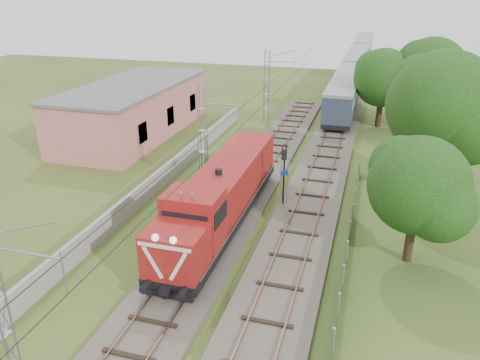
% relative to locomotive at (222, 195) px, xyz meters
% --- Properties ---
extents(ground, '(140.00, 140.00, 0.00)m').
position_rel_locomotive_xyz_m(ground, '(0.00, -7.19, -2.24)').
color(ground, '#31491B').
rests_on(ground, ground).
extents(track_main, '(4.20, 70.00, 0.45)m').
position_rel_locomotive_xyz_m(track_main, '(0.00, -0.19, -2.05)').
color(track_main, '#6B6054').
rests_on(track_main, ground).
extents(track_side, '(4.20, 80.00, 0.45)m').
position_rel_locomotive_xyz_m(track_side, '(5.00, 12.81, -2.05)').
color(track_side, '#6B6054').
rests_on(track_side, ground).
extents(catenary, '(3.31, 70.00, 8.00)m').
position_rel_locomotive_xyz_m(catenary, '(-2.95, 4.81, 1.81)').
color(catenary, gray).
rests_on(catenary, ground).
extents(boundary_wall, '(0.25, 40.00, 1.50)m').
position_rel_locomotive_xyz_m(boundary_wall, '(-6.50, 4.81, -1.49)').
color(boundary_wall, '#9E9E99').
rests_on(boundary_wall, ground).
extents(station_building, '(8.40, 20.40, 5.22)m').
position_rel_locomotive_xyz_m(station_building, '(-15.00, 16.81, 0.39)').
color(station_building, '#D37372').
rests_on(station_building, ground).
extents(fence, '(0.12, 32.00, 1.20)m').
position_rel_locomotive_xyz_m(fence, '(8.00, -4.19, -1.64)').
color(fence, black).
rests_on(fence, ground).
extents(locomotive, '(2.99, 17.09, 4.34)m').
position_rel_locomotive_xyz_m(locomotive, '(0.00, 0.00, 0.00)').
color(locomotive, black).
rests_on(locomotive, ground).
extents(coach_rake, '(3.10, 69.16, 3.58)m').
position_rel_locomotive_xyz_m(coach_rake, '(5.00, 56.15, 0.33)').
color(coach_rake, black).
rests_on(coach_rake, ground).
extents(signal_post, '(0.50, 0.40, 4.67)m').
position_rel_locomotive_xyz_m(signal_post, '(3.18, 3.89, 0.97)').
color(signal_post, black).
rests_on(signal_post, ground).
extents(tree_a, '(5.63, 5.36, 7.29)m').
position_rel_locomotive_xyz_m(tree_a, '(11.38, -0.80, 2.31)').
color(tree_a, '#3E2F19').
rests_on(tree_a, ground).
extents(tree_b, '(8.09, 7.71, 10.49)m').
position_rel_locomotive_xyz_m(tree_b, '(13.27, 9.48, 4.31)').
color(tree_b, '#3E2F19').
rests_on(tree_b, ground).
extents(tree_c, '(6.47, 6.16, 8.38)m').
position_rel_locomotive_xyz_m(tree_c, '(9.27, 26.70, 2.99)').
color(tree_c, '#3E2F19').
rests_on(tree_c, ground).
extents(tree_d, '(7.43, 7.07, 9.63)m').
position_rel_locomotive_xyz_m(tree_d, '(13.93, 26.95, 3.77)').
color(tree_d, '#3E2F19').
rests_on(tree_d, ground).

